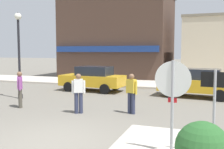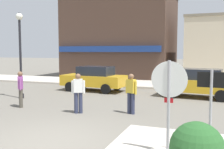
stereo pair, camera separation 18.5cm
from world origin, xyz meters
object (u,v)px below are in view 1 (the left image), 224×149
Objects in this scene: parked_car_second at (197,83)px; pedestrian_crossing_near at (131,92)px; lamp_post at (19,43)px; stop_sign at (172,95)px; pedestrian_crossing_far at (78,92)px; parked_car_nearest at (93,78)px; one_way_sign at (214,104)px; pedestrian_kerb_side at (20,88)px.

parked_car_second is 5.41m from pedestrian_crossing_near.
pedestrian_crossing_near is at bearing -116.12° from parked_car_second.
lamp_post is 6.94m from pedestrian_crossing_near.
stop_sign is 0.55× the size of parked_car_second.
stop_sign reaches higher than pedestrian_crossing_far.
pedestrian_crossing_far is at bearing -71.78° from parked_car_nearest.
parked_car_second is 2.58× the size of pedestrian_crossing_near.
pedestrian_crossing_near is at bearing 127.10° from one_way_sign.
parked_car_nearest and parked_car_second have the same top height.
pedestrian_crossing_near reaches higher than parked_car_second.
pedestrian_crossing_near and pedestrian_kerb_side have the same top height.
one_way_sign is (0.90, 0.12, -0.19)m from stop_sign.
pedestrian_kerb_side is at bearing -100.74° from parked_car_nearest.
pedestrian_crossing_far reaches higher than parked_car_second.
one_way_sign is at bearing -33.16° from pedestrian_crossing_far.
parked_car_nearest is 0.98× the size of parked_car_second.
lamp_post reaches higher than pedestrian_crossing_far.
one_way_sign is at bearing -52.90° from pedestrian_crossing_near.
lamp_post is at bearing 150.94° from one_way_sign.
stop_sign reaches higher than parked_car_second.
pedestrian_crossing_far and pedestrian_kerb_side have the same top height.
stop_sign is at bearing -26.36° from pedestrian_kerb_side.
pedestrian_crossing_far is 2.95m from pedestrian_kerb_side.
pedestrian_crossing_far reaches higher than parked_car_nearest.
pedestrian_kerb_side is (-7.35, -5.40, 0.06)m from parked_car_second.
pedestrian_kerb_side is (1.51, -1.87, -2.09)m from lamp_post.
parked_car_nearest is at bearing 55.40° from lamp_post.
one_way_sign is 1.30× the size of pedestrian_crossing_far.
pedestrian_crossing_near is 2.13m from pedestrian_crossing_far.
pedestrian_crossing_near is 1.00× the size of pedestrian_crossing_far.
lamp_post is 2.82× the size of pedestrian_kerb_side.
lamp_post is 1.09× the size of parked_car_second.
one_way_sign is 11.30m from parked_car_nearest.
parked_car_second is (6.29, -0.21, 0.00)m from parked_car_nearest.
parked_car_second is at bearing 21.68° from lamp_post.
lamp_post reaches higher than parked_car_nearest.
lamp_post reaches higher than one_way_sign.
pedestrian_crossing_near is at bearing 17.78° from pedestrian_crossing_far.
pedestrian_crossing_near is (6.48, -1.34, -2.09)m from lamp_post.
pedestrian_crossing_near is (-2.95, 3.90, -0.46)m from one_way_sign.
parked_car_nearest is 6.40m from pedestrian_crossing_near.
one_way_sign is at bearing 7.41° from stop_sign.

